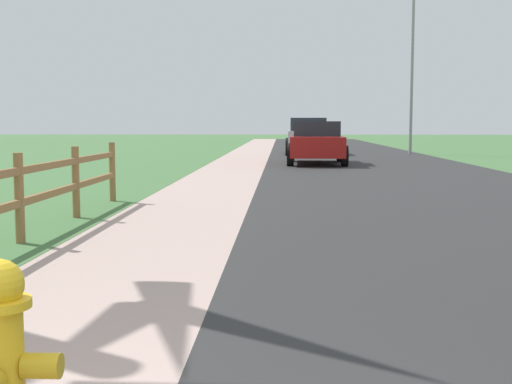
{
  "coord_description": "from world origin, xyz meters",
  "views": [
    {
      "loc": [
        0.56,
        -1.48,
        1.39
      ],
      "look_at": [
        0.26,
        6.11,
        0.63
      ],
      "focal_mm": 47.75,
      "sensor_mm": 36.0,
      "label": 1
    }
  ],
  "objects_px": {
    "fire_hydrant": "(0,369)",
    "parked_suv_red": "(317,143)",
    "street_lamp": "(414,57)",
    "parked_car_silver": "(308,136)"
  },
  "relations": [
    {
      "from": "parked_car_silver",
      "to": "parked_suv_red",
      "type": "bearing_deg",
      "value": -89.73
    },
    {
      "from": "fire_hydrant",
      "to": "parked_car_silver",
      "type": "distance_m",
      "value": 28.75
    },
    {
      "from": "fire_hydrant",
      "to": "parked_car_silver",
      "type": "height_order",
      "value": "parked_car_silver"
    },
    {
      "from": "fire_hydrant",
      "to": "street_lamp",
      "type": "relative_size",
      "value": 0.12
    },
    {
      "from": "parked_suv_red",
      "to": "parked_car_silver",
      "type": "xyz_separation_m",
      "value": [
        -0.03,
        7.44,
        0.1
      ]
    },
    {
      "from": "parked_suv_red",
      "to": "parked_car_silver",
      "type": "height_order",
      "value": "parked_car_silver"
    },
    {
      "from": "fire_hydrant",
      "to": "parked_suv_red",
      "type": "distance_m",
      "value": 21.35
    },
    {
      "from": "parked_suv_red",
      "to": "street_lamp",
      "type": "relative_size",
      "value": 0.59
    },
    {
      "from": "fire_hydrant",
      "to": "street_lamp",
      "type": "bearing_deg",
      "value": 76.31
    },
    {
      "from": "parked_car_silver",
      "to": "street_lamp",
      "type": "xyz_separation_m",
      "value": [
        4.75,
        0.0,
        3.52
      ]
    }
  ]
}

